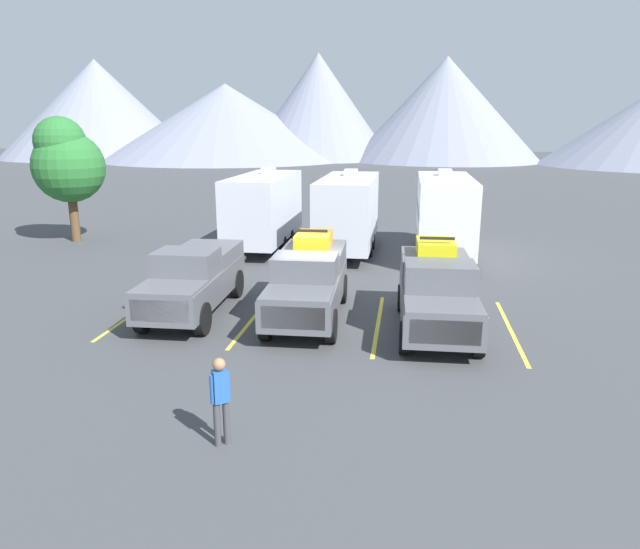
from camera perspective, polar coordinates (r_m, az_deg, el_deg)
The scene contains 14 objects.
ground_plane at distance 17.97m, azimuth -0.31°, elevation -4.22°, with size 240.00×240.00×0.00m, color #3F4244.
pickup_truck_a at distance 18.58m, azimuth -12.41°, elevation -0.34°, with size 2.21×5.61×2.14m.
pickup_truck_b at distance 17.65m, azimuth -1.14°, elevation -0.48°, with size 2.26×5.55×2.62m.
pickup_truck_c at distance 16.95m, azimuth 11.55°, elevation -1.49°, with size 2.31×5.33×2.60m.
lot_stripe_a at distance 19.39m, azimuth -17.71°, elevation -3.50°, with size 0.12×5.50×0.01m, color gold.
lot_stripe_b at distance 18.03m, azimuth -6.59°, elevation -4.24°, with size 0.12×5.50×0.01m, color gold.
lot_stripe_c at distance 17.45m, azimuth 5.81°, elevation -4.87°, with size 0.12×5.50×0.01m, color gold.
lot_stripe_d at distance 17.71m, azimuth 18.45°, elevation -5.28°, with size 0.12×5.50×0.01m, color gold.
camper_trailer_a at distance 27.80m, azimuth -5.60°, elevation 6.71°, with size 2.42×8.26×3.80m.
camper_trailer_b at distance 26.70m, azimuth 2.82°, elevation 6.43°, with size 2.43×8.32×3.80m.
camper_trailer_c at distance 26.38m, azimuth 12.27°, elevation 6.09°, with size 2.37×8.27×3.87m.
person_a at distance 10.90m, azimuth -9.88°, elevation -11.78°, with size 0.34×0.31×1.74m.
tree_a at distance 31.75m, azimuth -23.91°, elevation 10.28°, with size 3.53×3.53×6.25m.
mountain_ridge at distance 98.52m, azimuth 3.45°, elevation 15.54°, with size 145.03×43.52×17.73m.
Camera 1 is at (2.69, -16.79, 5.81)m, focal length 32.15 mm.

